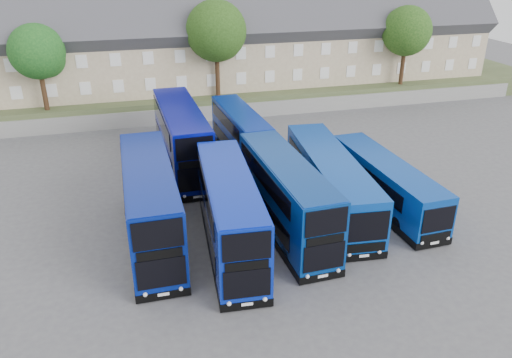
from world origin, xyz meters
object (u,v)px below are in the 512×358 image
at_px(dd_front_mid, 230,214).
at_px(tree_mid, 217,33).
at_px(tree_far, 422,19).
at_px(dd_front_left, 151,205).
at_px(tree_west, 39,54).
at_px(coach_east_a, 330,183).
at_px(tree_east, 407,33).

xyz_separation_m(dd_front_mid, tree_mid, (4.32, 24.49, 5.90)).
bearing_deg(tree_mid, tree_far, 14.04).
relative_size(dd_front_left, tree_west, 1.52).
bearing_deg(tree_west, dd_front_left, -71.03).
bearing_deg(coach_east_a, tree_east, 56.27).
bearing_deg(dd_front_mid, tree_east, 48.96).
height_order(tree_mid, tree_far, tree_mid).
bearing_deg(coach_east_a, dd_front_left, -168.71).
xyz_separation_m(dd_front_left, dd_front_mid, (4.13, -2.02, -0.10)).
relative_size(dd_front_mid, tree_west, 1.47).
distance_m(coach_east_a, tree_far, 36.62).
xyz_separation_m(coach_east_a, tree_east, (17.04, 20.83, 5.65)).
bearing_deg(dd_front_mid, coach_east_a, 27.84).
bearing_deg(tree_far, tree_east, -130.60).
height_order(dd_front_left, tree_mid, tree_mid).
bearing_deg(tree_far, tree_mid, -165.96).
height_order(tree_west, tree_mid, tree_mid).
height_order(dd_front_mid, tree_mid, tree_mid).
xyz_separation_m(dd_front_mid, tree_east, (24.32, 23.99, 5.22)).
relative_size(dd_front_left, tree_far, 1.34).
bearing_deg(dd_front_mid, tree_mid, 84.35).
distance_m(tree_west, tree_mid, 16.04).
bearing_deg(dd_front_mid, tree_far, 49.98).
distance_m(dd_front_left, tree_west, 23.72).
xyz_separation_m(tree_west, tree_mid, (16.00, 0.50, 1.02)).
xyz_separation_m(coach_east_a, tree_west, (-18.96, 20.83, 5.31)).
relative_size(tree_mid, tree_east, 1.12).
height_order(dd_front_mid, tree_east, tree_east).
distance_m(dd_front_mid, tree_west, 27.13).
xyz_separation_m(tree_mid, tree_far, (26.00, 6.50, -0.34)).
bearing_deg(dd_front_left, tree_far, 39.95).
bearing_deg(tree_east, tree_mid, 178.57).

